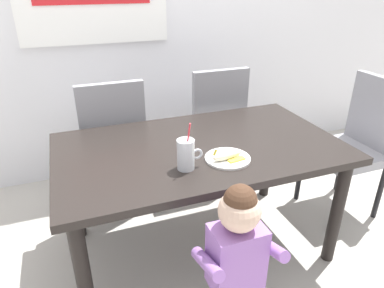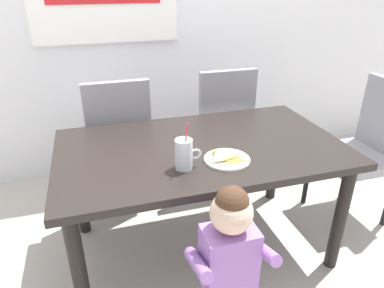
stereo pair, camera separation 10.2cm
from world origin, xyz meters
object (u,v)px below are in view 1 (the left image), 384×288
at_px(toddler_standing, 237,251).
at_px(snack_plate, 228,158).
at_px(dining_chair_left, 113,138).
at_px(dining_chair_far, 357,139).
at_px(milk_cup, 186,156).
at_px(peeled_banana, 228,155).
at_px(dining_table, 200,159).
at_px(dining_chair_right, 213,120).

relative_size(toddler_standing, snack_plate, 3.64).
distance_m(dining_chair_left, toddler_standing, 1.29).
bearing_deg(dining_chair_left, dining_chair_far, 158.99).
bearing_deg(milk_cup, peeled_banana, -0.34).
bearing_deg(dining_table, toddler_standing, -97.37).
bearing_deg(dining_chair_left, milk_cup, 105.55).
xyz_separation_m(dining_chair_left, milk_cup, (0.24, -0.85, 0.24)).
distance_m(dining_chair_left, peeled_banana, 0.99).
distance_m(dining_table, milk_cup, 0.31).
height_order(dining_chair_far, snack_plate, dining_chair_far).
bearing_deg(dining_table, snack_plate, -71.17).
height_order(dining_chair_right, milk_cup, same).
distance_m(milk_cup, peeled_banana, 0.22).
distance_m(dining_chair_far, milk_cup, 1.37).
relative_size(toddler_standing, milk_cup, 3.37).
relative_size(dining_chair_left, toddler_standing, 1.15).
height_order(milk_cup, peeled_banana, milk_cup).
relative_size(dining_chair_far, peeled_banana, 5.49).
bearing_deg(dining_chair_far, toddler_standing, -62.28).
distance_m(dining_table, snack_plate, 0.23).
height_order(dining_chair_left, toddler_standing, dining_chair_left).
bearing_deg(dining_chair_far, peeled_banana, -77.19).
bearing_deg(dining_chair_right, milk_cup, 59.15).
relative_size(dining_chair_left, dining_chair_right, 1.00).
bearing_deg(dining_chair_right, dining_chair_far, 139.77).
height_order(snack_plate, peeled_banana, peeled_banana).
height_order(toddler_standing, snack_plate, toddler_standing).
distance_m(dining_chair_right, toddler_standing, 1.40).
bearing_deg(dining_chair_far, milk_cup, -79.32).
distance_m(dining_chair_left, milk_cup, 0.91).
height_order(dining_chair_right, peeled_banana, dining_chair_right).
height_order(dining_table, dining_chair_right, dining_chair_right).
height_order(dining_table, dining_chair_far, dining_chair_far).
bearing_deg(dining_chair_left, snack_plate, 118.88).
distance_m(dining_table, dining_chair_right, 0.80).
xyz_separation_m(dining_table, dining_chair_far, (1.17, 0.03, -0.08)).
bearing_deg(dining_chair_left, toddler_standing, 103.96).
height_order(dining_table, toddler_standing, toddler_standing).
xyz_separation_m(toddler_standing, milk_cup, (-0.08, 0.41, 0.25)).
bearing_deg(toddler_standing, peeled_banana, 70.37).
bearing_deg(peeled_banana, toddler_standing, -109.63).
xyz_separation_m(dining_chair_far, milk_cup, (-1.32, -0.25, 0.24)).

